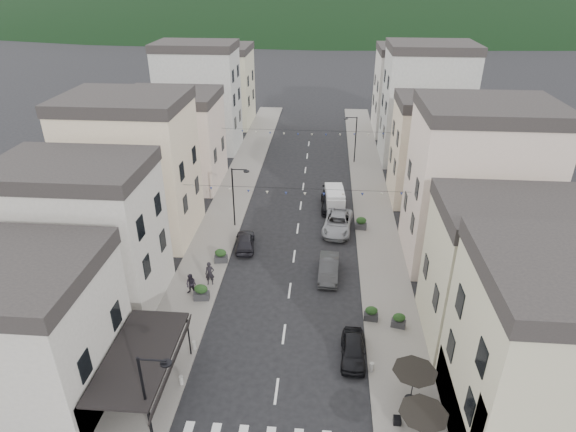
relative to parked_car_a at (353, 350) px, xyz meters
name	(u,v)px	position (x,y,z in m)	size (l,w,h in m)	color
sidewalk_left	(232,199)	(-12.10, 22.85, -0.61)	(4.00, 76.00, 0.12)	slate
sidewalk_right	(372,204)	(2.90, 22.85, -0.61)	(4.00, 76.00, 0.12)	slate
hill_backdrop	(326,9)	(-4.60, 290.85, -0.67)	(640.00, 360.00, 70.00)	black
bistro_building	(568,368)	(9.90, -5.15, 4.33)	(10.00, 8.00, 10.00)	beige
boutique_awning	(144,357)	(-11.85, -4.15, 2.45)	(3.77, 7.50, 3.28)	black
buildings_row_left	(178,127)	(-19.10, 28.61, 5.46)	(10.20, 54.16, 14.00)	#B2ADA3
buildings_row_right	(439,135)	(9.90, 27.45, 5.65)	(10.20, 54.16, 14.50)	beige
cafe_terrace	(423,417)	(3.10, -6.35, 1.69)	(2.50, 8.10, 2.53)	black
streetlamp_left_near	(150,393)	(-10.42, -7.15, 3.03)	(1.70, 0.56, 6.00)	black
streetlamp_left_far	(236,191)	(-10.42, 16.85, 3.03)	(1.70, 0.56, 6.00)	black
streetlamp_right_far	(354,135)	(1.22, 34.85, 3.03)	(1.70, 0.56, 6.00)	black
bollards	(276,393)	(-4.60, -3.65, -0.25)	(11.66, 10.26, 0.60)	gray
bunting_near	(295,192)	(-4.60, 12.85, 4.99)	(19.00, 0.28, 0.62)	black
bunting_far	(305,133)	(-4.60, 28.85, 4.99)	(19.00, 0.28, 0.62)	black
parked_car_a	(353,350)	(0.00, 0.00, 0.00)	(1.57, 3.91, 1.33)	black
parked_car_b	(329,268)	(-1.62, 9.10, 0.07)	(1.55, 4.45, 1.47)	#303133
parked_car_c	(338,223)	(-0.82, 16.83, 0.11)	(2.57, 5.57, 1.55)	#919399
parked_car_d	(331,201)	(-1.43, 21.60, 0.09)	(2.10, 5.17, 1.50)	black
parked_car_e	(245,241)	(-9.05, 12.91, 0.02)	(1.62, 4.04, 1.38)	black
delivery_van	(335,199)	(-1.10, 21.52, 0.41)	(2.11, 4.69, 2.19)	silver
pedestrian_a	(210,274)	(-10.86, 7.07, 0.43)	(0.71, 0.47, 1.95)	black
pedestrian_b	(191,284)	(-11.98, 5.66, 0.33)	(0.85, 0.66, 1.76)	black
planter_la	(201,292)	(-11.09, 5.11, 0.08)	(1.21, 0.74, 1.29)	#2E2D30
planter_lb	(221,256)	(-10.69, 10.31, 0.05)	(1.17, 0.75, 1.23)	#2F2F31
planter_ra	(399,320)	(3.24, 3.15, -0.01)	(1.08, 0.76, 1.10)	#2C2C2F
planter_rb	(371,313)	(1.40, 3.74, -0.01)	(1.04, 0.63, 1.11)	#28282A
planter_rc	(361,223)	(1.40, 17.10, 0.05)	(1.18, 0.75, 1.24)	#323235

